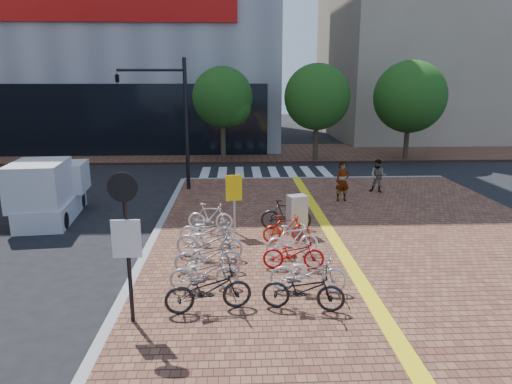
{
  "coord_description": "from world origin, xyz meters",
  "views": [
    {
      "loc": [
        -1.23,
        -11.85,
        5.27
      ],
      "look_at": [
        -0.5,
        4.19,
        1.3
      ],
      "focal_mm": 32.0,
      "sensor_mm": 36.0,
      "label": 1
    }
  ],
  "objects_px": {
    "bike_8": "(294,253)",
    "bike_10": "(286,229)",
    "bike_2": "(208,256)",
    "bike_1": "(204,272)",
    "bike_6": "(303,289)",
    "box_truck": "(50,191)",
    "bike_4": "(207,230)",
    "bike_7": "(308,272)",
    "yellow_sign": "(234,193)",
    "bike_9": "(292,240)",
    "bike_3": "(209,241)",
    "bike_0": "(208,289)",
    "utility_box": "(297,215)",
    "pedestrian_a": "(343,181)",
    "bike_5": "(210,217)",
    "bike_11": "(286,215)",
    "notice_sign": "(126,230)",
    "pedestrian_b": "(378,176)",
    "traffic_light_pole": "(155,100)"
  },
  "relations": [
    {
      "from": "bike_8",
      "to": "yellow_sign",
      "type": "height_order",
      "value": "yellow_sign"
    },
    {
      "from": "bike_2",
      "to": "bike_9",
      "type": "height_order",
      "value": "bike_9"
    },
    {
      "from": "pedestrian_a",
      "to": "notice_sign",
      "type": "bearing_deg",
      "value": -132.52
    },
    {
      "from": "pedestrian_a",
      "to": "bike_9",
      "type": "bearing_deg",
      "value": -122.87
    },
    {
      "from": "bike_0",
      "to": "bike_1",
      "type": "xyz_separation_m",
      "value": [
        -0.17,
        1.11,
        -0.07
      ]
    },
    {
      "from": "bike_2",
      "to": "bike_1",
      "type": "bearing_deg",
      "value": 172.62
    },
    {
      "from": "bike_2",
      "to": "yellow_sign",
      "type": "distance_m",
      "value": 3.49
    },
    {
      "from": "bike_5",
      "to": "traffic_light_pole",
      "type": "relative_size",
      "value": 0.26
    },
    {
      "from": "bike_4",
      "to": "bike_10",
      "type": "relative_size",
      "value": 1.16
    },
    {
      "from": "bike_4",
      "to": "bike_5",
      "type": "bearing_deg",
      "value": 4.04
    },
    {
      "from": "bike_9",
      "to": "bike_11",
      "type": "distance_m",
      "value": 2.51
    },
    {
      "from": "bike_5",
      "to": "utility_box",
      "type": "bearing_deg",
      "value": -92.26
    },
    {
      "from": "bike_4",
      "to": "bike_1",
      "type": "bearing_deg",
      "value": -173.52
    },
    {
      "from": "bike_1",
      "to": "bike_9",
      "type": "xyz_separation_m",
      "value": [
        2.47,
        2.09,
        0.04
      ]
    },
    {
      "from": "bike_9",
      "to": "bike_2",
      "type": "bearing_deg",
      "value": 102.68
    },
    {
      "from": "bike_0",
      "to": "bike_9",
      "type": "xyz_separation_m",
      "value": [
        2.3,
        3.19,
        -0.03
      ]
    },
    {
      "from": "box_truck",
      "to": "bike_7",
      "type": "bearing_deg",
      "value": -38.03
    },
    {
      "from": "bike_8",
      "to": "utility_box",
      "type": "distance_m",
      "value": 3.0
    },
    {
      "from": "bike_7",
      "to": "utility_box",
      "type": "xyz_separation_m",
      "value": [
        0.3,
        4.37,
        0.17
      ]
    },
    {
      "from": "bike_7",
      "to": "bike_8",
      "type": "bearing_deg",
      "value": 15.4
    },
    {
      "from": "bike_3",
      "to": "bike_4",
      "type": "bearing_deg",
      "value": 16.82
    },
    {
      "from": "bike_1",
      "to": "pedestrian_b",
      "type": "relative_size",
      "value": 1.11
    },
    {
      "from": "utility_box",
      "to": "bike_11",
      "type": "bearing_deg",
      "value": 123.65
    },
    {
      "from": "bike_4",
      "to": "bike_11",
      "type": "xyz_separation_m",
      "value": [
        2.66,
        1.38,
        0.06
      ]
    },
    {
      "from": "bike_6",
      "to": "box_truck",
      "type": "relative_size",
      "value": 0.45
    },
    {
      "from": "bike_0",
      "to": "pedestrian_a",
      "type": "xyz_separation_m",
      "value": [
        5.24,
        9.47,
        0.34
      ]
    },
    {
      "from": "bike_10",
      "to": "pedestrian_a",
      "type": "bearing_deg",
      "value": -35.11
    },
    {
      "from": "bike_1",
      "to": "bike_9",
      "type": "bearing_deg",
      "value": -54.16
    },
    {
      "from": "bike_10",
      "to": "utility_box",
      "type": "xyz_separation_m",
      "value": [
        0.45,
        0.86,
        0.21
      ]
    },
    {
      "from": "bike_7",
      "to": "box_truck",
      "type": "height_order",
      "value": "box_truck"
    },
    {
      "from": "bike_8",
      "to": "bike_11",
      "type": "relative_size",
      "value": 0.96
    },
    {
      "from": "bike_3",
      "to": "bike_9",
      "type": "height_order",
      "value": "bike_3"
    },
    {
      "from": "bike_10",
      "to": "bike_1",
      "type": "bearing_deg",
      "value": 138.61
    },
    {
      "from": "bike_6",
      "to": "pedestrian_a",
      "type": "distance_m",
      "value": 10.01
    },
    {
      "from": "bike_11",
      "to": "utility_box",
      "type": "distance_m",
      "value": 0.58
    },
    {
      "from": "pedestrian_a",
      "to": "box_truck",
      "type": "distance_m",
      "value": 11.84
    },
    {
      "from": "pedestrian_b",
      "to": "notice_sign",
      "type": "relative_size",
      "value": 0.46
    },
    {
      "from": "bike_8",
      "to": "bike_10",
      "type": "distance_m",
      "value": 2.1
    },
    {
      "from": "bike_0",
      "to": "bike_6",
      "type": "bearing_deg",
      "value": -102.33
    },
    {
      "from": "pedestrian_a",
      "to": "bike_4",
      "type": "bearing_deg",
      "value": -144.74
    },
    {
      "from": "bike_3",
      "to": "pedestrian_b",
      "type": "bearing_deg",
      "value": -32.88
    },
    {
      "from": "bike_11",
      "to": "bike_10",
      "type": "bearing_deg",
      "value": 178.04
    },
    {
      "from": "bike_4",
      "to": "bike_7",
      "type": "relative_size",
      "value": 0.94
    },
    {
      "from": "bike_6",
      "to": "bike_10",
      "type": "xyz_separation_m",
      "value": [
        0.11,
        4.41,
        -0.03
      ]
    },
    {
      "from": "bike_4",
      "to": "bike_6",
      "type": "bearing_deg",
      "value": -146.27
    },
    {
      "from": "bike_2",
      "to": "box_truck",
      "type": "bearing_deg",
      "value": 43.26
    },
    {
      "from": "bike_6",
      "to": "pedestrian_b",
      "type": "distance_m",
      "value": 12.11
    },
    {
      "from": "bike_9",
      "to": "utility_box",
      "type": "xyz_separation_m",
      "value": [
        0.4,
        2.04,
        0.18
      ]
    },
    {
      "from": "bike_1",
      "to": "bike_11",
      "type": "distance_m",
      "value": 5.27
    },
    {
      "from": "bike_7",
      "to": "yellow_sign",
      "type": "relative_size",
      "value": 0.94
    }
  ]
}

